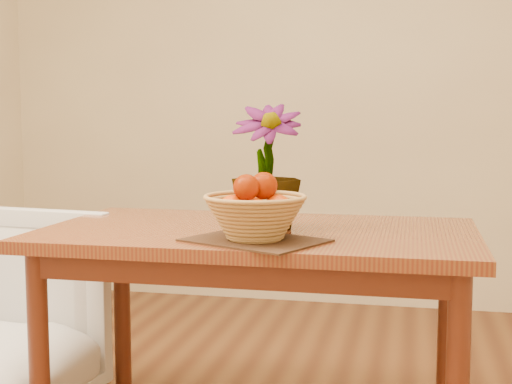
# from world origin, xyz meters

# --- Properties ---
(wall_back) EXTENTS (4.00, 0.02, 2.70)m
(wall_back) POSITION_xyz_m (0.00, 2.25, 1.35)
(wall_back) COLOR #FFEDC2
(wall_back) RESTS_ON floor
(table) EXTENTS (1.40, 0.80, 0.75)m
(table) POSITION_xyz_m (0.00, 0.30, 0.66)
(table) COLOR brown
(table) RESTS_ON floor
(placemat) EXTENTS (0.46, 0.41, 0.01)m
(placemat) POSITION_xyz_m (0.04, 0.07, 0.75)
(placemat) COLOR #3A2315
(placemat) RESTS_ON table
(wicker_basket) EXTENTS (0.30, 0.30, 0.12)m
(wicker_basket) POSITION_xyz_m (0.04, 0.07, 0.82)
(wicker_basket) COLOR tan
(wicker_basket) RESTS_ON placemat
(orange_pile) EXTENTS (0.21, 0.20, 0.15)m
(orange_pile) POSITION_xyz_m (0.04, 0.07, 0.88)
(orange_pile) COLOR #D73C03
(orange_pile) RESTS_ON wicker_basket
(potted_plant) EXTENTS (0.25, 0.25, 0.41)m
(potted_plant) POSITION_xyz_m (0.03, 0.29, 0.95)
(potted_plant) COLOR #1D4914
(potted_plant) RESTS_ON table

